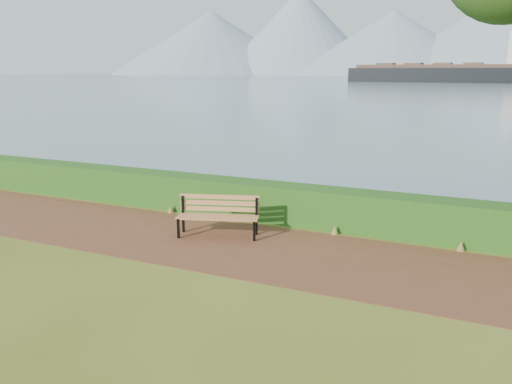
% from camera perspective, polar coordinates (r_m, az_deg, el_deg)
% --- Properties ---
extents(ground, '(140.00, 140.00, 0.00)m').
position_cam_1_polar(ground, '(11.26, -1.71, -6.87)').
color(ground, '#4A5A19').
rests_on(ground, ground).
extents(path, '(40.00, 3.40, 0.01)m').
position_cam_1_polar(path, '(11.51, -1.07, -6.36)').
color(path, '#532F1C').
rests_on(path, ground).
extents(hedge, '(32.00, 0.85, 1.00)m').
position_cam_1_polar(hedge, '(13.38, 3.07, -1.26)').
color(hedge, '#184714').
rests_on(hedge, ground).
extents(water, '(700.00, 510.00, 0.00)m').
position_cam_1_polar(water, '(269.56, 23.39, 11.84)').
color(water, slate).
rests_on(water, ground).
extents(mountains, '(585.00, 190.00, 70.00)m').
position_cam_1_polar(mountains, '(416.45, 22.84, 16.01)').
color(mountains, gray).
rests_on(mountains, ground).
extents(bench, '(2.05, 1.14, 0.99)m').
position_cam_1_polar(bench, '(12.22, -4.31, -2.41)').
color(bench, black).
rests_on(bench, ground).
extents(cargo_ship, '(64.72, 14.09, 19.49)m').
position_cam_1_polar(cargo_ship, '(176.50, 21.97, 12.47)').
color(cargo_ship, black).
rests_on(cargo_ship, ground).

